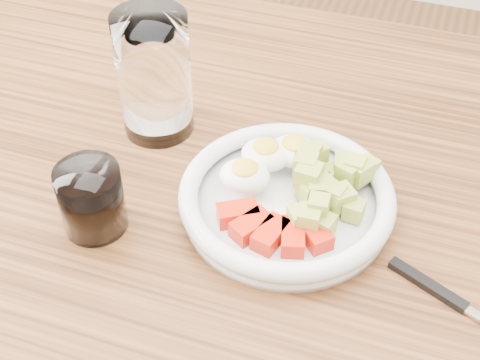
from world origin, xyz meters
name	(u,v)px	position (x,y,z in m)	size (l,w,h in m)	color
dining_table	(245,265)	(0.00, 0.00, 0.67)	(1.50, 0.90, 0.77)	brown
bowl	(288,194)	(0.04, 0.01, 0.79)	(0.24, 0.24, 0.06)	white
fork	(449,298)	(0.23, -0.06, 0.77)	(0.17, 0.09, 0.01)	black
water_glass	(154,75)	(-0.15, 0.10, 0.85)	(0.09, 0.09, 0.16)	white
coffee_glass	(92,200)	(-0.14, -0.08, 0.81)	(0.07, 0.07, 0.08)	white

